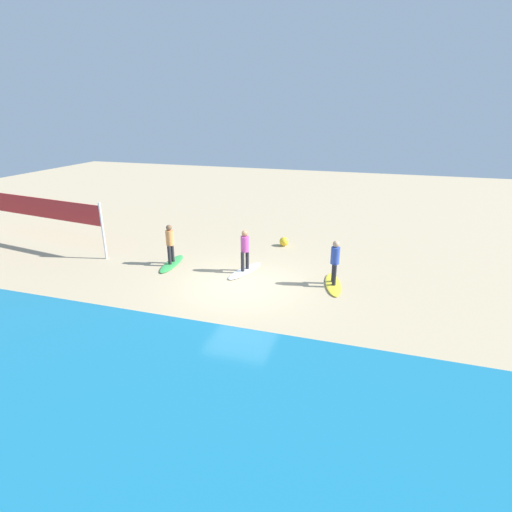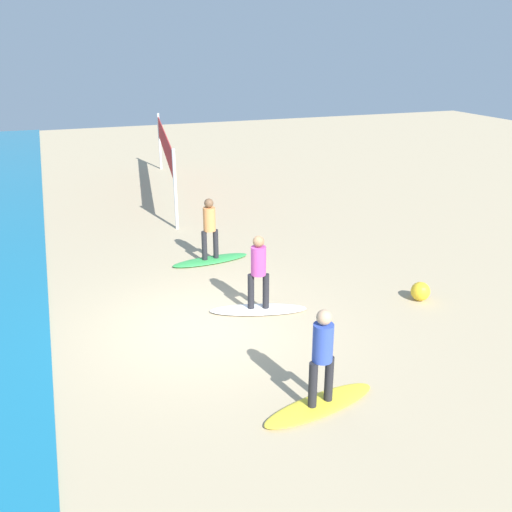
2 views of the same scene
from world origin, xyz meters
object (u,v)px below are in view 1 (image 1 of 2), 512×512
at_px(surfboard_white, 245,271).
at_px(surfer_yellow, 335,259).
at_px(volleyball_net, 29,208).
at_px(surfboard_green, 172,264).
at_px(surfer_green, 170,241).
at_px(surfboard_yellow, 333,284).
at_px(beach_ball, 284,242).
at_px(surfer_white, 245,247).

bearing_deg(surfboard_white, surfer_yellow, 102.11).
height_order(surfboard_white, volleyball_net, volleyball_net).
distance_m(surfboard_green, volleyball_net, 7.73).
xyz_separation_m(surfboard_white, surfer_green, (3.20, 0.16, 0.99)).
bearing_deg(surfer_yellow, surfboard_yellow, -153.43).
bearing_deg(surfer_green, volleyball_net, -3.31).
bearing_deg(surfboard_white, volleyball_net, -74.93).
distance_m(surfer_yellow, surfboard_green, 6.80).
xyz_separation_m(surfboard_yellow, volleyball_net, (14.25, -0.54, 1.74)).
xyz_separation_m(surfboard_yellow, surfboard_white, (3.54, -0.27, 0.00)).
height_order(surfer_yellow, surfer_green, same).
relative_size(surfboard_yellow, surfer_yellow, 1.28).
relative_size(surfboard_yellow, surfboard_green, 1.00).
bearing_deg(beach_ball, surfboard_yellow, 125.77).
bearing_deg(surfboard_green, surfer_yellow, 83.50).
xyz_separation_m(surfer_yellow, beach_ball, (2.81, -3.90, -0.82)).
xyz_separation_m(surfer_yellow, surfer_white, (3.54, -0.27, 0.00)).
bearing_deg(surfboard_yellow, volleyball_net, -104.13).
bearing_deg(surfboard_green, surfboard_white, 87.34).
bearing_deg(volleyball_net, surfboard_yellow, 177.81).
bearing_deg(surfer_green, surfer_yellow, 179.06).
bearing_deg(surfer_yellow, beach_ball, -54.23).
relative_size(surfboard_yellow, surfer_white, 1.28).
relative_size(surfboard_yellow, surfboard_white, 1.00).
height_order(surfboard_green, volleyball_net, volleyball_net).
bearing_deg(surfer_green, beach_ball, -136.01).
distance_m(surfer_white, surfboard_green, 3.35).
height_order(surfboard_green, beach_ball, beach_ball).
height_order(volleyball_net, beach_ball, volleyball_net).
bearing_deg(volleyball_net, surfboard_white, 178.54).
xyz_separation_m(surfer_green, volleyball_net, (7.52, -0.43, 0.75)).
relative_size(surfer_yellow, surfer_green, 1.00).
height_order(surfboard_yellow, surfer_white, surfer_white).
relative_size(volleyball_net, beach_ball, 20.90).
height_order(surfer_white, surfboard_green, surfer_white).
height_order(surfer_yellow, beach_ball, surfer_yellow).
xyz_separation_m(surfer_white, beach_ball, (-0.73, -3.62, -0.82)).
distance_m(surfboard_white, volleyball_net, 10.86).
bearing_deg(surfer_green, surfboard_green, 90.00).
distance_m(volleyball_net, beach_ball, 12.03).
relative_size(surfer_white, surfer_green, 1.00).
xyz_separation_m(surfboard_green, beach_ball, (-3.92, -3.79, 0.17)).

